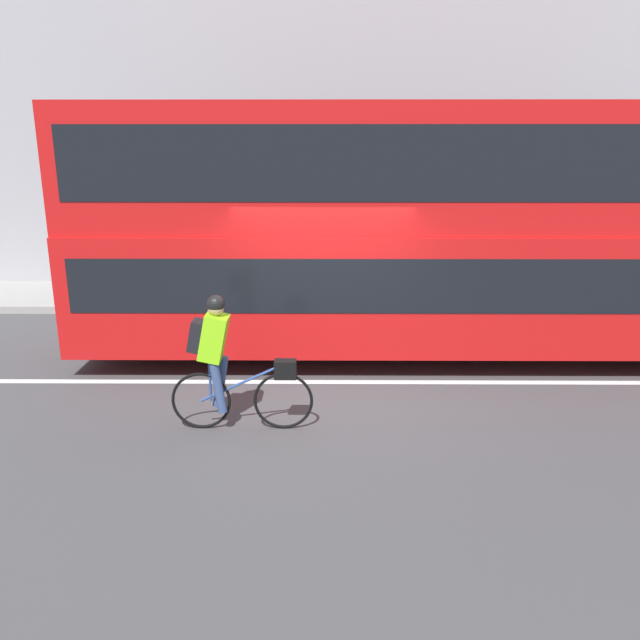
{
  "coord_description": "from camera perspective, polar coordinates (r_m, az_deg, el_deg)",
  "views": [
    {
      "loc": [
        0.02,
        -8.15,
        3.3
      ],
      "look_at": [
        -0.04,
        0.04,
        1.0
      ],
      "focal_mm": 35.0,
      "sensor_mm": 36.0,
      "label": 1
    }
  ],
  "objects": [
    {
      "name": "road_center_line",
      "position": [
        9.06,
        0.25,
        -5.68
      ],
      "size": [
        50.0,
        0.14,
        0.01
      ],
      "primitive_type": "cube",
      "color": "silver",
      "rests_on": "ground_plane"
    },
    {
      "name": "bus",
      "position": [
        9.98,
        10.07,
        8.82
      ],
      "size": [
        10.92,
        2.59,
        3.88
      ],
      "color": "black",
      "rests_on": "ground_plane"
    },
    {
      "name": "trash_bin",
      "position": [
        14.45,
        -19.6,
        3.85
      ],
      "size": [
        0.53,
        0.53,
        0.84
      ],
      "color": "#262628",
      "rests_on": "sidewalk_curb"
    },
    {
      "name": "sidewalk_curb",
      "position": [
        13.82,
        0.3,
        2.15
      ],
      "size": [
        60.0,
        2.47,
        0.15
      ],
      "color": "gray",
      "rests_on": "ground_plane"
    },
    {
      "name": "building_facade",
      "position": [
        14.89,
        0.33,
        21.4
      ],
      "size": [
        60.0,
        0.3,
        9.59
      ],
      "color": "#9E9EA3",
      "rests_on": "ground_plane"
    },
    {
      "name": "street_sign_post",
      "position": [
        13.96,
        -15.63,
        7.44
      ],
      "size": [
        0.36,
        0.09,
        2.3
      ],
      "color": "#59595B",
      "rests_on": "sidewalk_curb"
    },
    {
      "name": "cyclist_on_bike",
      "position": [
        7.41,
        -8.61,
        -3.52
      ],
      "size": [
        1.7,
        0.32,
        1.66
      ],
      "color": "black",
      "rests_on": "ground_plane"
    },
    {
      "name": "ground_plane",
      "position": [
        8.79,
        0.24,
        -6.39
      ],
      "size": [
        80.0,
        80.0,
        0.0
      ],
      "primitive_type": "plane",
      "color": "#424244"
    }
  ]
}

